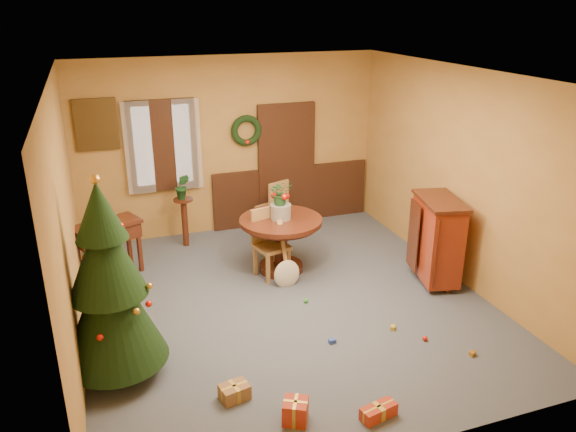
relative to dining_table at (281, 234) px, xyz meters
name	(u,v)px	position (x,y,z in m)	size (l,w,h in m)	color
room_envelope	(244,165)	(-0.03, 1.80, 0.55)	(5.50, 5.50, 5.50)	#3A4254
dining_table	(281,234)	(0.00, 0.00, 0.00)	(1.18, 1.18, 0.81)	black
urn	(281,212)	(0.00, 0.00, 0.35)	(0.29, 0.29, 0.21)	slate
centerpiece_plant	(281,192)	(0.00, 0.00, 0.63)	(0.32, 0.27, 0.35)	#1E4C23
chair_near	(269,240)	(-0.20, -0.05, -0.04)	(0.52, 0.52, 0.98)	olive
chair_far	(274,205)	(0.35, 1.36, -0.06)	(0.53, 0.53, 0.94)	olive
guitar	(287,257)	(-0.08, -0.47, -0.13)	(0.37, 0.17, 0.86)	beige
plant_stand	(184,217)	(-1.15, 1.36, -0.07)	(0.31, 0.31, 0.79)	black
stand_plant	(182,186)	(-1.15, 1.36, 0.43)	(0.22, 0.18, 0.41)	#19471E
christmas_tree	(109,286)	(-2.39, -1.72, 0.47)	(1.06, 1.06, 2.19)	#382111
writing_desk	(107,236)	(-2.33, 0.66, 0.04)	(1.01, 0.77, 0.81)	black
sideboard	(437,238)	(1.91, -1.01, 0.08)	(0.70, 1.03, 1.21)	#5F1E0A
gift_a	(235,392)	(-1.34, -2.52, -0.49)	(0.31, 0.26, 0.15)	brown
gift_b	(295,411)	(-0.89, -3.02, -0.45)	(0.30, 0.30, 0.23)	#A62C16
gift_c	(133,338)	(-2.20, -1.19, -0.50)	(0.28, 0.24, 0.13)	brown
gift_d	(379,412)	(-0.13, -3.23, -0.50)	(0.38, 0.22, 0.13)	#A62C16
toy_a	(332,341)	(-0.05, -1.96, -0.54)	(0.08, 0.05, 0.05)	#2949B4
toy_b	(306,301)	(0.00, -1.00, -0.54)	(0.06, 0.06, 0.06)	#278F27
toy_c	(393,328)	(0.75, -1.94, -0.54)	(0.08, 0.05, 0.05)	gold
toy_d	(425,338)	(0.98, -2.28, -0.54)	(0.06, 0.06, 0.06)	red
toy_e	(473,354)	(1.32, -2.70, -0.54)	(0.08, 0.05, 0.05)	gold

